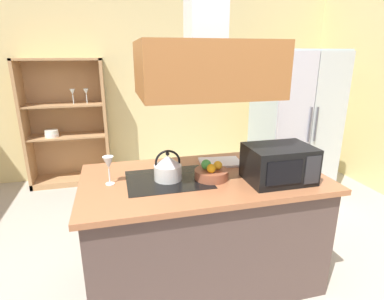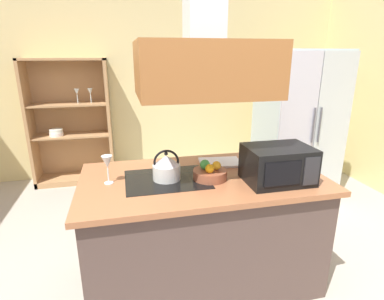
{
  "view_description": "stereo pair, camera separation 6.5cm",
  "coord_description": "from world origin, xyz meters",
  "px_view_note": "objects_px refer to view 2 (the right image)",
  "views": [
    {
      "loc": [
        -0.43,
        -1.68,
        1.78
      ],
      "look_at": [
        0.19,
        0.73,
        1.0
      ],
      "focal_mm": 28.7,
      "sensor_mm": 36.0,
      "label": 1
    },
    {
      "loc": [
        -0.37,
        -1.7,
        1.78
      ],
      "look_at": [
        0.19,
        0.73,
        1.0
      ],
      "focal_mm": 28.7,
      "sensor_mm": 36.0,
      "label": 2
    }
  ],
  "objects_px": {
    "cutting_board": "(220,162)",
    "wine_glass_on_counter": "(107,163)",
    "dish_cabinet": "(72,130)",
    "kettle": "(166,167)",
    "fruit_bowl": "(210,173)",
    "refrigerator": "(297,126)",
    "microwave": "(278,164)"
  },
  "relations": [
    {
      "from": "cutting_board",
      "to": "wine_glass_on_counter",
      "type": "relative_size",
      "value": 1.65
    },
    {
      "from": "cutting_board",
      "to": "wine_glass_on_counter",
      "type": "bearing_deg",
      "value": -166.35
    },
    {
      "from": "dish_cabinet",
      "to": "cutting_board",
      "type": "height_order",
      "value": "dish_cabinet"
    },
    {
      "from": "kettle",
      "to": "cutting_board",
      "type": "distance_m",
      "value": 0.55
    },
    {
      "from": "wine_glass_on_counter",
      "to": "fruit_bowl",
      "type": "distance_m",
      "value": 0.74
    },
    {
      "from": "refrigerator",
      "to": "fruit_bowl",
      "type": "bearing_deg",
      "value": -138.26
    },
    {
      "from": "refrigerator",
      "to": "kettle",
      "type": "relative_size",
      "value": 8.16
    },
    {
      "from": "cutting_board",
      "to": "fruit_bowl",
      "type": "height_order",
      "value": "fruit_bowl"
    },
    {
      "from": "kettle",
      "to": "fruit_bowl",
      "type": "relative_size",
      "value": 0.9
    },
    {
      "from": "dish_cabinet",
      "to": "fruit_bowl",
      "type": "distance_m",
      "value": 2.8
    },
    {
      "from": "kettle",
      "to": "wine_glass_on_counter",
      "type": "relative_size",
      "value": 1.09
    },
    {
      "from": "kettle",
      "to": "microwave",
      "type": "height_order",
      "value": "microwave"
    },
    {
      "from": "refrigerator",
      "to": "wine_glass_on_counter",
      "type": "relative_size",
      "value": 8.91
    },
    {
      "from": "microwave",
      "to": "cutting_board",
      "type": "bearing_deg",
      "value": 121.69
    },
    {
      "from": "refrigerator",
      "to": "microwave",
      "type": "xyz_separation_m",
      "value": [
        -1.08,
        -1.53,
        0.11
      ]
    },
    {
      "from": "wine_glass_on_counter",
      "to": "fruit_bowl",
      "type": "xyz_separation_m",
      "value": [
        0.72,
        -0.08,
        -0.11
      ]
    },
    {
      "from": "kettle",
      "to": "dish_cabinet",
      "type": "bearing_deg",
      "value": 112.46
    },
    {
      "from": "refrigerator",
      "to": "kettle",
      "type": "height_order",
      "value": "refrigerator"
    },
    {
      "from": "fruit_bowl",
      "to": "microwave",
      "type": "bearing_deg",
      "value": -18.36
    },
    {
      "from": "dish_cabinet",
      "to": "kettle",
      "type": "bearing_deg",
      "value": -67.54
    },
    {
      "from": "cutting_board",
      "to": "dish_cabinet",
      "type": "bearing_deg",
      "value": 124.39
    },
    {
      "from": "dish_cabinet",
      "to": "refrigerator",
      "type": "bearing_deg",
      "value": -21.03
    },
    {
      "from": "wine_glass_on_counter",
      "to": "fruit_bowl",
      "type": "relative_size",
      "value": 0.83
    },
    {
      "from": "microwave",
      "to": "wine_glass_on_counter",
      "type": "bearing_deg",
      "value": 168.71
    },
    {
      "from": "kettle",
      "to": "microwave",
      "type": "xyz_separation_m",
      "value": [
        0.77,
        -0.21,
        0.03
      ]
    },
    {
      "from": "dish_cabinet",
      "to": "fruit_bowl",
      "type": "relative_size",
      "value": 6.97
    },
    {
      "from": "fruit_bowl",
      "to": "wine_glass_on_counter",
      "type": "bearing_deg",
      "value": 173.38
    },
    {
      "from": "refrigerator",
      "to": "wine_glass_on_counter",
      "type": "height_order",
      "value": "refrigerator"
    },
    {
      "from": "fruit_bowl",
      "to": "refrigerator",
      "type": "bearing_deg",
      "value": 41.74
    },
    {
      "from": "kettle",
      "to": "cutting_board",
      "type": "bearing_deg",
      "value": 26.24
    },
    {
      "from": "dish_cabinet",
      "to": "fruit_bowl",
      "type": "xyz_separation_m",
      "value": [
        1.31,
        -2.47,
        0.18
      ]
    },
    {
      "from": "refrigerator",
      "to": "wine_glass_on_counter",
      "type": "xyz_separation_m",
      "value": [
        -2.26,
        -1.29,
        0.13
      ]
    }
  ]
}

